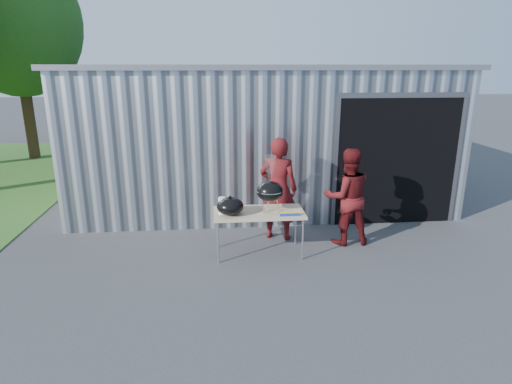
{
  "coord_description": "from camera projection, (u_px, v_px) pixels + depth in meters",
  "views": [
    {
      "loc": [
        -0.23,
        -6.22,
        3.09
      ],
      "look_at": [
        0.41,
        0.61,
        1.05
      ],
      "focal_mm": 30.0,
      "sensor_mm": 36.0,
      "label": 1
    }
  ],
  "objects": [
    {
      "name": "person_bystander",
      "position": [
        347.0,
        197.0,
        7.52
      ],
      "size": [
        0.86,
        0.68,
        1.73
      ],
      "primitive_type": "imported",
      "rotation": [
        0.0,
        0.0,
        3.17
      ],
      "color": "#511012",
      "rests_on": "ground"
    },
    {
      "name": "folding_table",
      "position": [
        259.0,
        214.0,
        7.12
      ],
      "size": [
        1.5,
        0.75,
        0.75
      ],
      "color": "tan",
      "rests_on": "ground"
    },
    {
      "name": "paper_towels",
      "position": [
        222.0,
        206.0,
        6.97
      ],
      "size": [
        0.12,
        0.12,
        0.28
      ],
      "primitive_type": "cylinder",
      "color": "white",
      "rests_on": "folding_table"
    },
    {
      "name": "tree_far",
      "position": [
        15.0,
        22.0,
        13.58
      ],
      "size": [
        4.08,
        4.08,
        6.76
      ],
      "color": "#442D19",
      "rests_on": "ground"
    },
    {
      "name": "person_cook",
      "position": [
        278.0,
        189.0,
        7.71
      ],
      "size": [
        0.8,
        0.65,
        1.89
      ],
      "primitive_type": "imported",
      "rotation": [
        0.0,
        0.0,
        2.81
      ],
      "color": "#511012",
      "rests_on": "ground"
    },
    {
      "name": "ground",
      "position": [
        234.0,
        266.0,
        6.83
      ],
      "size": [
        80.0,
        80.0,
        0.0
      ],
      "primitive_type": "plane",
      "color": "#353538"
    },
    {
      "name": "kettle_grill",
      "position": [
        270.0,
        187.0,
        7.03
      ],
      "size": [
        0.46,
        0.46,
        0.94
      ],
      "color": "black",
      "rests_on": "folding_table"
    },
    {
      "name": "building",
      "position": [
        261.0,
        129.0,
        10.86
      ],
      "size": [
        8.2,
        6.2,
        3.1
      ],
      "color": "silver",
      "rests_on": "ground"
    },
    {
      "name": "grill_lid",
      "position": [
        230.0,
        206.0,
        6.93
      ],
      "size": [
        0.44,
        0.44,
        0.32
      ],
      "color": "black",
      "rests_on": "folding_table"
    },
    {
      "name": "white_tub",
      "position": [
        225.0,
        207.0,
        7.2
      ],
      "size": [
        0.2,
        0.15,
        0.1
      ],
      "primitive_type": "cube",
      "color": "white",
      "rests_on": "folding_table"
    },
    {
      "name": "foil_box",
      "position": [
        290.0,
        214.0,
        6.9
      ],
      "size": [
        0.32,
        0.05,
        0.06
      ],
      "color": "#182AA1",
      "rests_on": "folding_table"
    }
  ]
}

